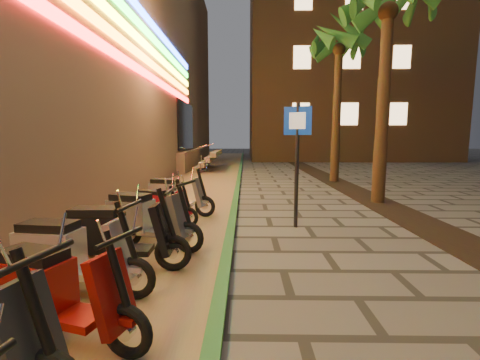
{
  "coord_description": "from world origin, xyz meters",
  "views": [
    {
      "loc": [
        -0.59,
        -3.02,
        2.01
      ],
      "look_at": [
        -0.69,
        3.22,
        1.2
      ],
      "focal_mm": 24.0,
      "sensor_mm": 36.0,
      "label": 1
    }
  ],
  "objects_px": {
    "scooter_6": "(70,255)",
    "scooter_10": "(161,206)",
    "scooter_5": "(55,292)",
    "scooter_11": "(175,195)",
    "scooter_8": "(145,218)",
    "scooter_7": "(115,236)",
    "scooter_9": "(144,214)",
    "pedestrian_sign": "(297,148)"
  },
  "relations": [
    {
      "from": "scooter_9",
      "to": "scooter_11",
      "type": "height_order",
      "value": "scooter_11"
    },
    {
      "from": "pedestrian_sign",
      "to": "scooter_7",
      "type": "distance_m",
      "value": 4.18
    },
    {
      "from": "scooter_6",
      "to": "scooter_9",
      "type": "relative_size",
      "value": 1.2
    },
    {
      "from": "scooter_5",
      "to": "scooter_8",
      "type": "bearing_deg",
      "value": 106.19
    },
    {
      "from": "scooter_6",
      "to": "scooter_7",
      "type": "bearing_deg",
      "value": 77.53
    },
    {
      "from": "pedestrian_sign",
      "to": "scooter_11",
      "type": "distance_m",
      "value": 3.44
    },
    {
      "from": "scooter_5",
      "to": "scooter_6",
      "type": "distance_m",
      "value": 1.02
    },
    {
      "from": "scooter_7",
      "to": "scooter_8",
      "type": "distance_m",
      "value": 1.04
    },
    {
      "from": "scooter_6",
      "to": "scooter_10",
      "type": "distance_m",
      "value": 3.45
    },
    {
      "from": "scooter_8",
      "to": "scooter_10",
      "type": "xyz_separation_m",
      "value": [
        -0.12,
        1.64,
        -0.11
      ]
    },
    {
      "from": "scooter_6",
      "to": "scooter_11",
      "type": "relative_size",
      "value": 1.01
    },
    {
      "from": "scooter_5",
      "to": "pedestrian_sign",
      "type": "bearing_deg",
      "value": 71.09
    },
    {
      "from": "pedestrian_sign",
      "to": "scooter_8",
      "type": "distance_m",
      "value": 3.55
    },
    {
      "from": "scooter_10",
      "to": "scooter_7",
      "type": "bearing_deg",
      "value": -73.94
    },
    {
      "from": "pedestrian_sign",
      "to": "scooter_7",
      "type": "height_order",
      "value": "pedestrian_sign"
    },
    {
      "from": "pedestrian_sign",
      "to": "scooter_10",
      "type": "xyz_separation_m",
      "value": [
        -3.11,
        0.17,
        -1.35
      ]
    },
    {
      "from": "scooter_5",
      "to": "scooter_10",
      "type": "bearing_deg",
      "value": 107.95
    },
    {
      "from": "scooter_6",
      "to": "scooter_10",
      "type": "bearing_deg",
      "value": 91.85
    },
    {
      "from": "scooter_8",
      "to": "scooter_11",
      "type": "distance_m",
      "value": 2.57
    },
    {
      "from": "scooter_6",
      "to": "scooter_8",
      "type": "xyz_separation_m",
      "value": [
        0.39,
        1.79,
        0.02
      ]
    },
    {
      "from": "scooter_7",
      "to": "scooter_11",
      "type": "height_order",
      "value": "scooter_7"
    },
    {
      "from": "scooter_8",
      "to": "scooter_11",
      "type": "xyz_separation_m",
      "value": [
        -0.02,
        2.57,
        -0.03
      ]
    },
    {
      "from": "scooter_8",
      "to": "scooter_9",
      "type": "distance_m",
      "value": 0.82
    },
    {
      "from": "scooter_10",
      "to": "scooter_6",
      "type": "bearing_deg",
      "value": -78.24
    },
    {
      "from": "scooter_5",
      "to": "scooter_11",
      "type": "height_order",
      "value": "scooter_11"
    },
    {
      "from": "scooter_5",
      "to": "scooter_8",
      "type": "xyz_separation_m",
      "value": [
        0.02,
        2.74,
        0.04
      ]
    },
    {
      "from": "scooter_5",
      "to": "scooter_11",
      "type": "bearing_deg",
      "value": 106.57
    },
    {
      "from": "scooter_6",
      "to": "scooter_9",
      "type": "bearing_deg",
      "value": 93.33
    },
    {
      "from": "scooter_8",
      "to": "scooter_11",
      "type": "relative_size",
      "value": 1.04
    },
    {
      "from": "scooter_10",
      "to": "scooter_11",
      "type": "height_order",
      "value": "scooter_11"
    },
    {
      "from": "scooter_9",
      "to": "scooter_10",
      "type": "bearing_deg",
      "value": 78.55
    },
    {
      "from": "pedestrian_sign",
      "to": "scooter_9",
      "type": "xyz_separation_m",
      "value": [
        -3.24,
        -0.7,
        -1.34
      ]
    },
    {
      "from": "scooter_5",
      "to": "scooter_9",
      "type": "relative_size",
      "value": 1.13
    },
    {
      "from": "scooter_8",
      "to": "scooter_9",
      "type": "relative_size",
      "value": 1.23
    },
    {
      "from": "scooter_5",
      "to": "scooter_8",
      "type": "distance_m",
      "value": 2.75
    },
    {
      "from": "scooter_11",
      "to": "scooter_8",
      "type": "bearing_deg",
      "value": -77.27
    },
    {
      "from": "pedestrian_sign",
      "to": "scooter_6",
      "type": "bearing_deg",
      "value": -113.32
    },
    {
      "from": "scooter_8",
      "to": "scooter_10",
      "type": "distance_m",
      "value": 1.65
    },
    {
      "from": "scooter_7",
      "to": "scooter_9",
      "type": "height_order",
      "value": "scooter_7"
    },
    {
      "from": "scooter_9",
      "to": "scooter_11",
      "type": "relative_size",
      "value": 0.84
    },
    {
      "from": "scooter_5",
      "to": "scooter_10",
      "type": "height_order",
      "value": "scooter_5"
    },
    {
      "from": "scooter_10",
      "to": "scooter_8",
      "type": "bearing_deg",
      "value": -69.54
    }
  ]
}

